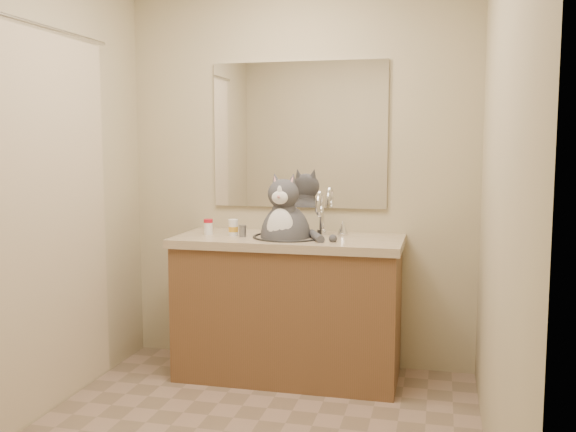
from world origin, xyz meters
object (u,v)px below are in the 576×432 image
object	(u,v)px
pill_bottle_orange	(233,228)
grey_canister	(243,231)
cat	(285,232)
pill_bottle_redcap	(208,227)

from	to	relation	value
pill_bottle_orange	grey_canister	xyz separation A→B (m)	(0.07, -0.03, -0.01)
cat	pill_bottle_redcap	world-z (taller)	cat
pill_bottle_redcap	grey_canister	distance (m)	0.24
cat	pill_bottle_orange	size ratio (longest dim) A/B	6.04
pill_bottle_redcap	pill_bottle_orange	size ratio (longest dim) A/B	0.95
cat	grey_canister	bearing A→B (deg)	-169.83
pill_bottle_redcap	cat	bearing A→B (deg)	-1.25
cat	grey_canister	size ratio (longest dim) A/B	8.51
cat	pill_bottle_orange	distance (m)	0.32
pill_bottle_orange	grey_canister	world-z (taller)	pill_bottle_orange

